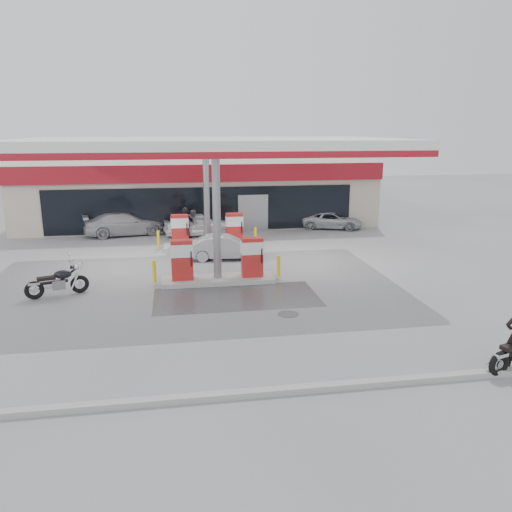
{
  "coord_description": "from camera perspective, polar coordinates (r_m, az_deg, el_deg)",
  "views": [
    {
      "loc": [
        -1.58,
        -17.25,
        6.01
      ],
      "look_at": [
        1.44,
        1.29,
        1.2
      ],
      "focal_mm": 35.0,
      "sensor_mm": 36.0,
      "label": 1
    }
  ],
  "objects": [
    {
      "name": "pump_island_far",
      "position": [
        25.85,
        -5.57,
        2.46
      ],
      "size": [
        5.14,
        1.3,
        1.78
      ],
      "color": "#9E9E99",
      "rests_on": "ground"
    },
    {
      "name": "parked_motorcycle",
      "position": [
        19.77,
        -21.68,
        -2.83
      ],
      "size": [
        2.19,
        1.04,
        1.16
      ],
      "rotation": [
        0.0,
        0.0,
        0.33
      ],
      "color": "black",
      "rests_on": "ground"
    },
    {
      "name": "drain_cover",
      "position": [
        16.78,
        3.7,
        -6.64
      ],
      "size": [
        0.7,
        0.7,
        0.01
      ],
      "primitive_type": "cylinder",
      "color": "#38383A",
      "rests_on": "ground"
    },
    {
      "name": "parked_car_left",
      "position": [
        29.88,
        -14.75,
        3.59
      ],
      "size": [
        4.88,
        2.72,
        1.34
      ],
      "primitive_type": "imported",
      "rotation": [
        0.0,
        0.0,
        1.76
      ],
      "color": "#A6A8AE",
      "rests_on": "ground"
    },
    {
      "name": "hatchback_silver",
      "position": [
        23.6,
        -3.55,
        1.03
      ],
      "size": [
        3.61,
        1.5,
        1.16
      ],
      "primitive_type": "imported",
      "rotation": [
        0.0,
        0.0,
        1.49
      ],
      "color": "#989B9F",
      "rests_on": "ground"
    },
    {
      "name": "sedan_white",
      "position": [
        28.98,
        -6.6,
        3.64
      ],
      "size": [
        4.14,
        2.28,
        1.33
      ],
      "primitive_type": "imported",
      "rotation": [
        0.0,
        0.0,
        1.76
      ],
      "color": "white",
      "rests_on": "ground"
    },
    {
      "name": "parked_car_right",
      "position": [
        31.26,
        8.68,
        4.07
      ],
      "size": [
        4.05,
        2.78,
        1.03
      ],
      "primitive_type": "imported",
      "rotation": [
        0.0,
        0.0,
        1.25
      ],
      "color": "#B3B7BC",
      "rests_on": "ground"
    },
    {
      "name": "canopy",
      "position": [
        22.32,
        -5.33,
        12.4
      ],
      "size": [
        16.0,
        10.02,
        5.51
      ],
      "color": "silver",
      "rests_on": "ground"
    },
    {
      "name": "pump_island_near",
      "position": [
        20.03,
        -4.41,
        -1.02
      ],
      "size": [
        5.14,
        1.3,
        1.78
      ],
      "color": "#9E9E99",
      "rests_on": "ground"
    },
    {
      "name": "wet_patch",
      "position": [
        18.39,
        -2.27,
        -4.72
      ],
      "size": [
        6.0,
        3.0,
        0.0
      ],
      "primitive_type": "cube",
      "color": "#4C4C4F",
      "rests_on": "ground"
    },
    {
      "name": "biker_walking",
      "position": [
        27.94,
        -8.07,
        3.58
      ],
      "size": [
        1.05,
        0.57,
        1.7
      ],
      "primitive_type": "imported",
      "rotation": [
        0.0,
        0.0,
        0.16
      ],
      "color": "black",
      "rests_on": "ground"
    },
    {
      "name": "ground",
      "position": [
        18.34,
        -3.82,
        -4.8
      ],
      "size": [
        90.0,
        90.0,
        0.0
      ],
      "primitive_type": "plane",
      "color": "gray",
      "rests_on": "ground"
    },
    {
      "name": "store_building",
      "position": [
        33.47,
        -6.54,
        7.4
      ],
      "size": [
        22.0,
        8.22,
        4.0
      ],
      "color": "beige",
      "rests_on": "ground"
    },
    {
      "name": "kerb",
      "position": [
        11.95,
        -0.46,
        -15.41
      ],
      "size": [
        28.0,
        0.25,
        0.15
      ],
      "primitive_type": "cube",
      "color": "gray",
      "rests_on": "ground"
    },
    {
      "name": "attendant",
      "position": [
        28.53,
        -7.13,
        3.71
      ],
      "size": [
        0.66,
        0.81,
        1.58
      ],
      "primitive_type": "imported",
      "rotation": [
        0.0,
        0.0,
        1.65
      ],
      "color": "slate",
      "rests_on": "ground"
    }
  ]
}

